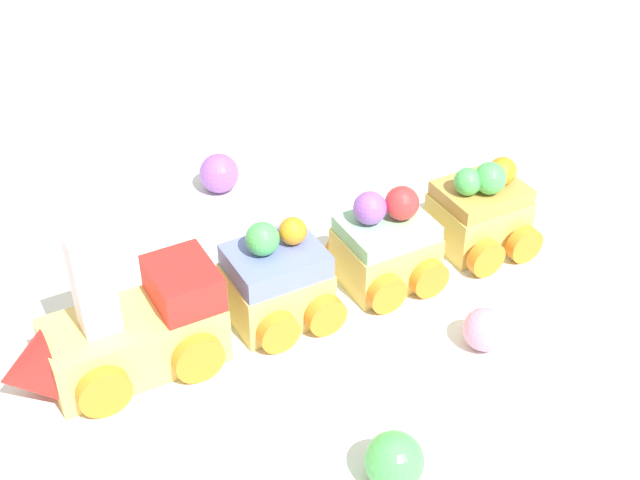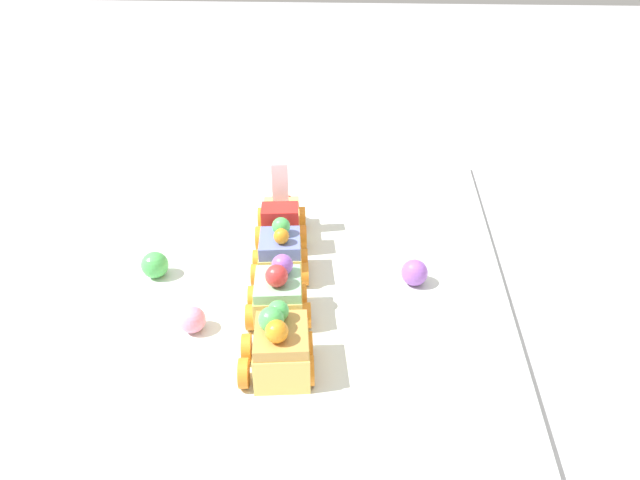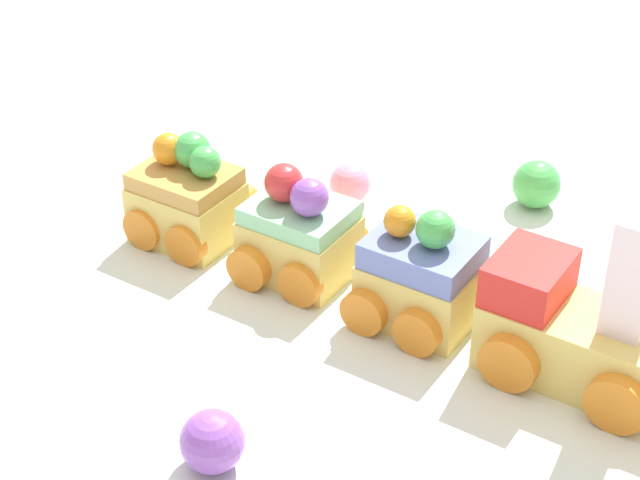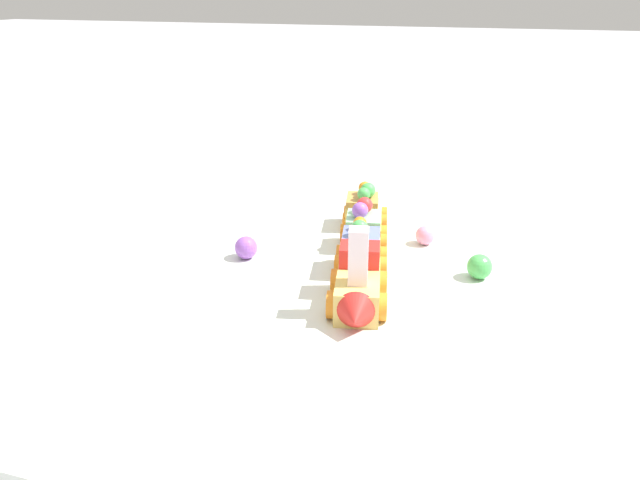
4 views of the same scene
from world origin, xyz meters
name	(u,v)px [view 4 (image 4 of 4)]	position (x,y,z in m)	size (l,w,h in m)	color
ground_plane	(332,276)	(0.00, 0.00, 0.00)	(10.00, 10.00, 0.00)	#B2B2B7
display_board	(332,272)	(0.00, 0.00, 0.01)	(0.83, 0.43, 0.01)	silver
cake_train_locomotive	(358,288)	(0.10, 0.06, 0.04)	(0.13, 0.08, 0.10)	#EACC66
cake_car_blueberry	(361,251)	(0.00, 0.04, 0.04)	(0.07, 0.07, 0.07)	#EACC66
cake_car_mint	(363,229)	(-0.08, 0.02, 0.04)	(0.07, 0.07, 0.07)	#EACC66
cake_car_caramel	(365,210)	(-0.15, 0.00, 0.04)	(0.07, 0.07, 0.07)	#EACC66
gumball_green	(480,267)	(-0.02, 0.18, 0.03)	(0.03, 0.03, 0.03)	#4CBC56
gumball_purple	(246,248)	(0.01, -0.11, 0.03)	(0.03, 0.03, 0.03)	#9956C6
gumball_pink	(425,235)	(-0.11, 0.10, 0.03)	(0.03, 0.03, 0.03)	pink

